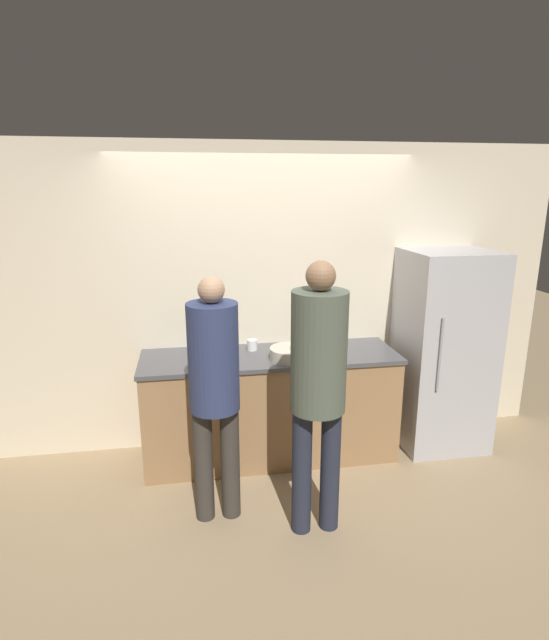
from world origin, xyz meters
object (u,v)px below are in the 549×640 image
(potted_plant, at_px, (207,340))
(fruit_bowl, at_px, (291,353))
(person_left, at_px, (214,382))
(utensil_crock, at_px, (230,341))
(bottle_green, at_px, (223,350))
(cup_white, at_px, (252,345))
(person_center, at_px, (318,377))
(refrigerator, at_px, (443,350))
(bottle_dark, at_px, (332,346))

(potted_plant, bearing_deg, fruit_bowl, -17.44)
(person_left, bearing_deg, potted_plant, 91.25)
(utensil_crock, distance_m, bottle_green, 0.21)
(potted_plant, bearing_deg, bottle_green, -30.54)
(cup_white, bearing_deg, person_center, -76.48)
(bottle_green, xyz_separation_m, potted_plant, (-0.13, 0.08, 0.07))
(person_center, bearing_deg, utensil_crock, 110.90)
(person_left, relative_size, bottle_green, 10.63)
(person_left, bearing_deg, utensil_crock, 79.24)
(bottle_green, height_order, cup_white, bottle_green)
(refrigerator, bearing_deg, utensil_crock, 173.77)
(bottle_dark, bearing_deg, person_center, -111.08)
(person_left, distance_m, fruit_bowl, 0.89)
(bottle_green, distance_m, potted_plant, 0.16)
(fruit_bowl, xyz_separation_m, bottle_green, (-0.53, 0.13, 0.01))
(refrigerator, xyz_separation_m, cup_white, (-1.65, 0.15, 0.09))
(cup_white, xyz_separation_m, potted_plant, (-0.38, -0.07, 0.08))
(person_center, height_order, fruit_bowl, person_center)
(utensil_crock, distance_m, cup_white, 0.19)
(person_center, distance_m, bottle_dark, 1.04)
(bottle_green, distance_m, bottle_dark, 0.90)
(person_left, xyz_separation_m, cup_white, (0.36, 0.90, -0.05))
(bottle_dark, height_order, cup_white, bottle_dark)
(bottle_green, relative_size, cup_white, 1.78)
(utensil_crock, bearing_deg, potted_plant, -147.82)
(bottle_green, bearing_deg, fruit_bowl, -13.91)
(utensil_crock, relative_size, potted_plant, 1.04)
(utensil_crock, relative_size, bottle_dark, 1.75)
(utensil_crock, height_order, potted_plant, utensil_crock)
(fruit_bowl, bearing_deg, bottle_dark, 15.60)
(utensil_crock, bearing_deg, person_left, -100.76)
(person_center, distance_m, cup_white, 1.18)
(refrigerator, height_order, person_center, person_center)
(person_left, distance_m, cup_white, 0.97)
(fruit_bowl, distance_m, potted_plant, 0.70)
(utensil_crock, bearing_deg, cup_white, -16.47)
(utensil_crock, height_order, bottle_green, utensil_crock)
(refrigerator, height_order, fruit_bowl, refrigerator)
(fruit_bowl, height_order, utensil_crock, utensil_crock)
(utensil_crock, bearing_deg, person_center, -69.10)
(person_left, height_order, cup_white, person_left)
(utensil_crock, bearing_deg, bottle_green, -109.39)
(person_left, bearing_deg, refrigerator, 20.42)
(person_left, relative_size, utensil_crock, 6.95)
(person_left, distance_m, bottle_dark, 1.24)
(bottle_dark, relative_size, potted_plant, 0.59)
(fruit_bowl, bearing_deg, potted_plant, 162.56)
(person_center, bearing_deg, fruit_bowl, 89.57)
(bottle_dark, xyz_separation_m, cup_white, (-0.64, 0.18, -0.01))
(cup_white, bearing_deg, person_left, -111.97)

